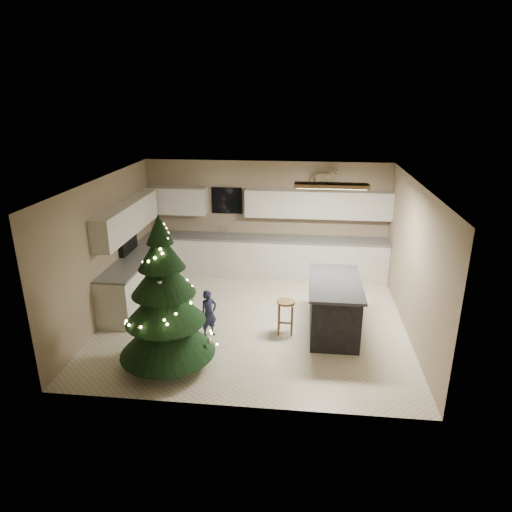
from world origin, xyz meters
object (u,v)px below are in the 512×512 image
Objects in this scene: christmas_tree at (165,307)px; toddler at (209,314)px; bar_stool at (286,309)px; island at (334,306)px; rocking_horse at (323,179)px.

christmas_tree is 2.87× the size of toddler.
bar_stool is at bearing -33.46° from toddler.
christmas_tree is (-1.76, -1.20, 0.53)m from bar_stool.
island reaches higher than bar_stool.
christmas_tree is at bearing 146.71° from rocking_horse.
bar_stool is (-0.84, -0.17, -0.02)m from island.
island is at bearing 27.70° from christmas_tree.
bar_stool is 3.33m from rocking_horse.
bar_stool is 0.25× the size of christmas_tree.
toddler is 4.01m from rocking_horse.
rocking_horse reaches higher than christmas_tree.
bar_stool is 0.73× the size of toddler.
island is 0.70× the size of christmas_tree.
toddler is at bearing -169.45° from bar_stool.
rocking_horse is (-0.19, 2.56, 1.78)m from island.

